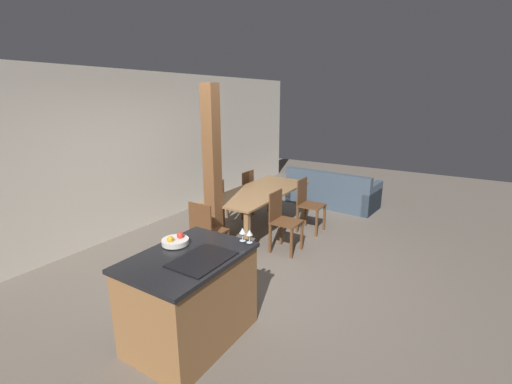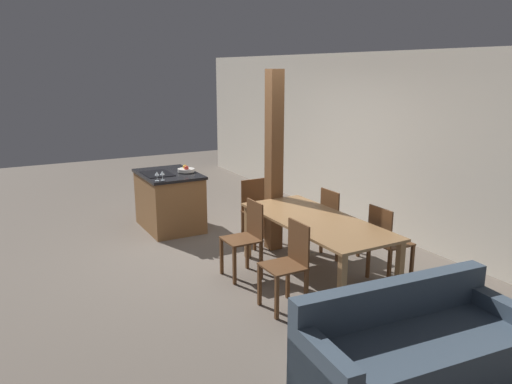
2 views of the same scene
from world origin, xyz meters
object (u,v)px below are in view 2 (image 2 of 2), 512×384
dining_chair_far_left (336,221)px  dining_chair_head_end (257,210)px  dining_chair_far_right (387,242)px  dining_table (316,226)px  couch (414,354)px  wine_glass_near (157,174)px  kitchen_island (169,200)px  dining_chair_near_right (289,263)px  fruit_bowl (186,170)px  timber_post (274,162)px  dining_chair_near_left (246,237)px  wine_glass_middle (162,173)px

dining_chair_far_left → dining_chair_head_end: same height
dining_chair_far_left → dining_chair_far_right: 0.95m
dining_table → couch: couch is taller
wine_glass_near → dining_chair_far_right: (2.67, 1.88, -0.51)m
kitchen_island → dining_table: kitchen_island is taller
dining_chair_near_right → dining_chair_head_end: (-1.90, 0.68, 0.00)m
dining_chair_far_left → couch: size_ratio=0.47×
dining_chair_near_right → dining_chair_head_end: 2.02m
kitchen_island → couch: kitchen_island is taller
kitchen_island → dining_table: (2.70, 0.86, 0.21)m
fruit_bowl → dining_chair_far_right: (3.07, 1.29, -0.44)m
fruit_bowl → dining_chair_head_end: (1.17, 0.61, -0.44)m
fruit_bowl → dining_chair_far_left: 2.52m
timber_post → wine_glass_near: bearing=-129.2°
wine_glass_near → dining_chair_far_left: bearing=47.6°
dining_chair_near_right → dining_chair_far_right: 1.35m
dining_chair_near_left → timber_post: timber_post is taller
wine_glass_near → dining_chair_near_right: (2.67, 0.53, -0.51)m
timber_post → dining_chair_head_end: bearing=-161.6°
dining_chair_far_right → couch: size_ratio=0.47×
dining_chair_far_right → dining_chair_head_end: size_ratio=1.00×
kitchen_island → dining_chair_head_end: size_ratio=1.27×
dining_chair_far_right → wine_glass_near: bearing=35.2°
wine_glass_near → timber_post: timber_post is taller
kitchen_island → dining_chair_near_right: (3.18, 0.19, 0.04)m
wine_glass_middle → dining_chair_far_right: size_ratio=0.15×
wine_glass_near → dining_chair_head_end: 1.52m
timber_post → couch: bearing=-11.0°
wine_glass_middle → dining_table: (2.19, 1.12, -0.35)m
timber_post → dining_chair_far_right: bearing=19.8°
dining_chair_far_right → dining_chair_head_end: same height
wine_glass_near → dining_chair_head_end: size_ratio=0.15×
fruit_bowl → dining_chair_far_left: bearing=31.2°
couch → dining_chair_far_left: bearing=69.7°
dining_chair_near_right → dining_chair_far_right: same height
couch → dining_table: bearing=80.6°
dining_chair_far_left → dining_chair_far_right: size_ratio=1.00×
kitchen_island → dining_chair_far_right: size_ratio=1.27×
dining_table → couch: 2.19m
dining_chair_near_left → dining_chair_far_right: same height
dining_chair_far_left → dining_chair_near_left: bearing=90.0°
kitchen_island → dining_chair_near_right: size_ratio=1.27×
fruit_bowl → wine_glass_near: size_ratio=1.91×
wine_glass_near → dining_table: bearing=28.8°
fruit_bowl → dining_chair_near_right: size_ratio=0.28×
fruit_bowl → couch: size_ratio=0.13×
dining_chair_near_left → dining_chair_far_right: 1.65m
wine_glass_middle → dining_table: 2.49m
timber_post → dining_chair_near_right: bearing=-25.7°
wine_glass_middle → dining_chair_near_right: (2.67, 0.45, -0.51)m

